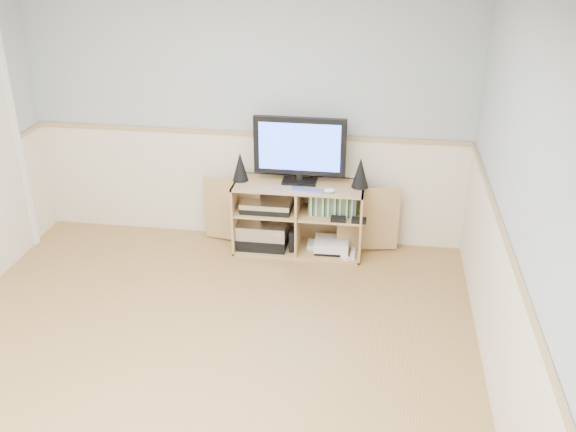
% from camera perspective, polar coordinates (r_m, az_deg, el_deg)
% --- Properties ---
extents(room, '(4.04, 4.54, 2.54)m').
position_cam_1_polar(room, '(3.88, -10.88, 0.29)').
color(room, tan).
rests_on(room, ground).
extents(media_cabinet, '(1.81, 0.43, 0.65)m').
position_cam_1_polar(media_cabinet, '(5.85, 1.00, 0.15)').
color(media_cabinet, tan).
rests_on(media_cabinet, floor).
extents(monitor, '(0.81, 0.18, 0.60)m').
position_cam_1_polar(monitor, '(5.60, 1.05, 6.06)').
color(monitor, black).
rests_on(monitor, media_cabinet).
extents(speaker_left, '(0.14, 0.14, 0.26)m').
position_cam_1_polar(speaker_left, '(5.72, -4.27, 4.40)').
color(speaker_left, black).
rests_on(speaker_left, media_cabinet).
extents(speaker_right, '(0.15, 0.15, 0.27)m').
position_cam_1_polar(speaker_right, '(5.60, 6.45, 3.86)').
color(speaker_right, black).
rests_on(speaker_right, media_cabinet).
extents(keyboard, '(0.29, 0.16, 0.01)m').
position_cam_1_polar(keyboard, '(5.53, 1.70, 2.27)').
color(keyboard, silver).
rests_on(keyboard, media_cabinet).
extents(mouse, '(0.11, 0.09, 0.04)m').
position_cam_1_polar(mouse, '(5.51, 3.72, 2.26)').
color(mouse, white).
rests_on(mouse, media_cabinet).
extents(av_components, '(0.53, 0.33, 0.47)m').
position_cam_1_polar(av_components, '(5.89, -2.09, -0.88)').
color(av_components, black).
rests_on(av_components, media_cabinet).
extents(game_consoles, '(0.45, 0.30, 0.11)m').
position_cam_1_polar(game_consoles, '(5.88, 3.78, -2.61)').
color(game_consoles, white).
rests_on(game_consoles, media_cabinet).
extents(game_cases, '(0.42, 0.13, 0.19)m').
position_cam_1_polar(game_cases, '(5.69, 4.01, 1.03)').
color(game_cases, '#3F8C3F').
rests_on(game_cases, media_cabinet).
extents(wall_outlet, '(0.12, 0.03, 0.12)m').
position_cam_1_polar(wall_outlet, '(5.86, 6.09, 2.93)').
color(wall_outlet, white).
rests_on(wall_outlet, wall_back).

